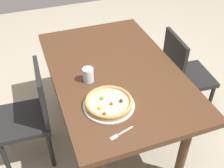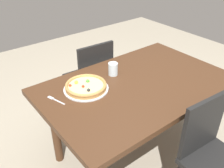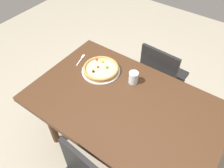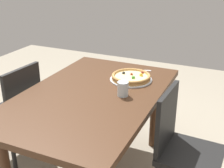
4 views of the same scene
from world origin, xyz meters
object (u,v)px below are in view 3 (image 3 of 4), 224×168
(plate, at_px, (101,71))
(pizza, at_px, (101,69))
(fork, at_px, (81,59))
(dining_table, at_px, (124,109))
(chair_far, at_px, (161,76))
(drinking_glass, at_px, (133,77))

(plate, height_order, pizza, pizza)
(pizza, bearing_deg, fork, 175.53)
(dining_table, relative_size, plate, 4.40)
(dining_table, relative_size, fork, 9.21)
(chair_far, xyz_separation_m, drinking_glass, (-0.07, -0.46, 0.31))
(dining_table, bearing_deg, pizza, 154.20)
(dining_table, distance_m, chair_far, 0.71)
(fork, bearing_deg, chair_far, -68.01)
(drinking_glass, bearing_deg, pizza, -170.36)
(pizza, height_order, fork, pizza)
(chair_far, relative_size, fork, 5.28)
(dining_table, height_order, plate, plate)
(pizza, xyz_separation_m, fork, (-0.25, 0.02, -0.03))
(pizza, relative_size, fork, 1.93)
(pizza, bearing_deg, chair_far, 53.86)
(chair_far, distance_m, plate, 0.69)
(plate, relative_size, fork, 2.09)
(fork, height_order, drinking_glass, drinking_glass)
(plate, height_order, drinking_glass, drinking_glass)
(plate, xyz_separation_m, fork, (-0.25, 0.02, -0.00))
(pizza, relative_size, drinking_glass, 2.98)
(plate, bearing_deg, fork, 175.45)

